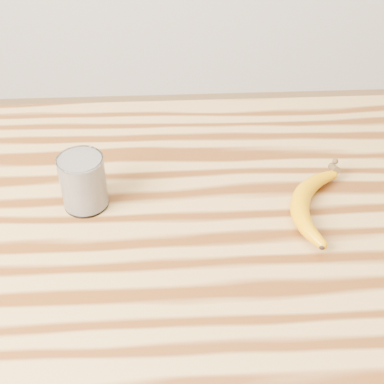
{
  "coord_description": "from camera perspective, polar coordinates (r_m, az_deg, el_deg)",
  "views": [
    {
      "loc": [
        -0.04,
        -0.57,
        1.47
      ],
      "look_at": [
        -0.01,
        0.07,
        0.93
      ],
      "focal_mm": 50.0,
      "sensor_mm": 36.0,
      "label": 1
    }
  ],
  "objects": [
    {
      "name": "table",
      "position": [
        0.9,
        1.01,
        -10.67
      ],
      "size": [
        1.2,
        0.8,
        0.9
      ],
      "color": "#A97D42",
      "rests_on": "ground"
    },
    {
      "name": "smoothie_glass",
      "position": [
        0.84,
        -11.53,
        1.09
      ],
      "size": [
        0.07,
        0.07,
        0.09
      ],
      "color": "white",
      "rests_on": "table"
    },
    {
      "name": "banana",
      "position": [
        0.85,
        11.4,
        -1.03
      ],
      "size": [
        0.17,
        0.27,
        0.03
      ],
      "primitive_type": null,
      "rotation": [
        0.0,
        0.0,
        -0.34
      ],
      "color": "#C77F00",
      "rests_on": "table"
    }
  ]
}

